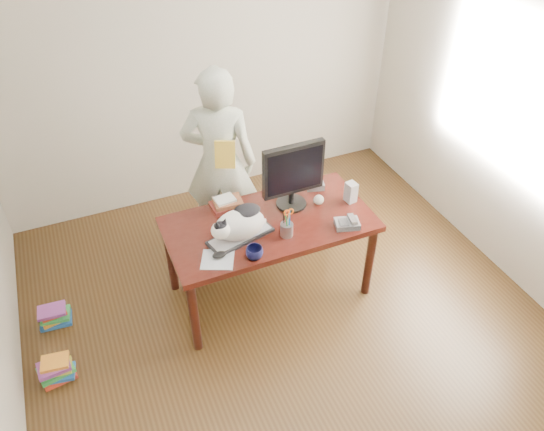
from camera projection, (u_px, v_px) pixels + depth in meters
The scene contains 18 objects.
room at pixel (307, 204), 3.27m from camera, with size 4.50×4.50×4.50m.
desk at pixel (266, 230), 4.23m from camera, with size 1.60×0.80×0.75m.
keyboard at pixel (240, 236), 3.92m from camera, with size 0.53×0.30×0.03m.
cat at pixel (238, 224), 3.84m from camera, with size 0.48×0.33×0.28m.
monitor at pixel (293, 173), 4.04m from camera, with size 0.50×0.25×0.56m.
pen_cup at pixel (287, 228), 3.92m from camera, with size 0.10×0.10×0.24m.
mousepad at pixel (218, 260), 3.75m from camera, with size 0.29×0.28×0.01m.
mouse at pixel (219, 255), 3.75m from camera, with size 0.12×0.10×0.04m.
coffee_mug at pixel (254, 253), 3.73m from camera, with size 0.12×0.12×0.10m, color black.
phone at pixel (348, 223), 4.02m from camera, with size 0.21×0.18×0.08m.
speaker at pixel (351, 192), 4.23m from camera, with size 0.09×0.10×0.17m.
baseball at pixel (319, 200), 4.23m from camera, with size 0.08×0.08×0.08m.
book_stack at pixel (227, 203), 4.19m from camera, with size 0.25×0.19×0.09m.
calculator at pixel (314, 182), 4.44m from camera, with size 0.19×0.23×0.06m.
person at pixel (220, 163), 4.51m from camera, with size 0.63×0.42×1.73m, color silver.
held_book at pixel (225, 155), 4.27m from camera, with size 0.19×0.16×0.23m.
book_pile_a at pixel (57, 370), 3.81m from camera, with size 0.27×0.22×0.18m.
book_pile_b at pixel (54, 315), 4.23m from camera, with size 0.26×0.20×0.15m.
Camera 1 is at (-1.22, -2.30, 3.34)m, focal length 35.00 mm.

